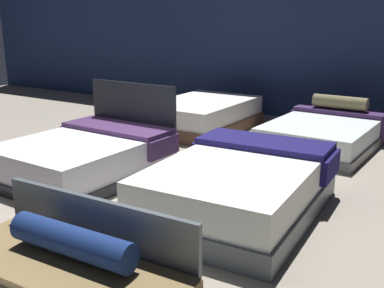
{
  "coord_description": "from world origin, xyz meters",
  "views": [
    {
      "loc": [
        2.96,
        -3.56,
        1.87
      ],
      "look_at": [
        0.21,
        0.76,
        0.47
      ],
      "focal_mm": 42.48,
      "sensor_mm": 36.0,
      "label": 1
    }
  ],
  "objects_px": {
    "bed_2": "(86,156)",
    "bed_4": "(202,115)",
    "bed_3": "(239,187)",
    "bed_5": "(324,133)"
  },
  "relations": [
    {
      "from": "bed_5",
      "to": "bed_3",
      "type": "bearing_deg",
      "value": -87.7
    },
    {
      "from": "bed_3",
      "to": "bed_5",
      "type": "bearing_deg",
      "value": 86.98
    },
    {
      "from": "bed_3",
      "to": "bed_5",
      "type": "relative_size",
      "value": 1.02
    },
    {
      "from": "bed_2",
      "to": "bed_4",
      "type": "bearing_deg",
      "value": 92.85
    },
    {
      "from": "bed_3",
      "to": "bed_4",
      "type": "bearing_deg",
      "value": 123.93
    },
    {
      "from": "bed_2",
      "to": "bed_5",
      "type": "height_order",
      "value": "bed_2"
    },
    {
      "from": "bed_2",
      "to": "bed_3",
      "type": "bearing_deg",
      "value": 1.34
    },
    {
      "from": "bed_3",
      "to": "bed_4",
      "type": "distance_m",
      "value": 3.61
    },
    {
      "from": "bed_2",
      "to": "bed_3",
      "type": "distance_m",
      "value": 2.11
    },
    {
      "from": "bed_3",
      "to": "bed_5",
      "type": "xyz_separation_m",
      "value": [
        -0.02,
        2.89,
        -0.05
      ]
    }
  ]
}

